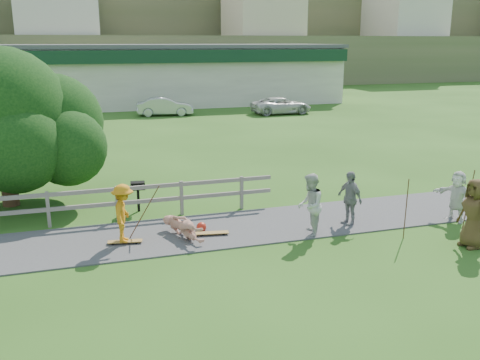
{
  "coord_description": "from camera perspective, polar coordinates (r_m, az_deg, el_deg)",
  "views": [
    {
      "loc": [
        -3.15,
        -12.74,
        5.37
      ],
      "look_at": [
        1.53,
        2.0,
        1.34
      ],
      "focal_mm": 40.0,
      "sensor_mm": 36.0,
      "label": 1
    }
  ],
  "objects": [
    {
      "name": "spectator_a",
      "position": [
        15.12,
        7.48,
        -2.7
      ],
      "size": [
        1.02,
        1.1,
        1.81
      ],
      "primitive_type": "imported",
      "rotation": [
        0.0,
        0.0,
        4.22
      ],
      "color": "#BCBCB8",
      "rests_on": "ground"
    },
    {
      "name": "pole_rider",
      "position": [
        15.12,
        -10.21,
        -2.99
      ],
      "size": [
        0.03,
        0.03,
        1.72
      ],
      "primitive_type": "cylinder",
      "color": "#503120",
      "rests_on": "ground"
    },
    {
      "name": "longboard_rider",
      "position": [
        14.95,
        -12.16,
        -6.58
      ],
      "size": [
        0.95,
        0.37,
        0.1
      ],
      "primitive_type": null,
      "rotation": [
        0.0,
        0.0,
        -0.16
      ],
      "color": "olive",
      "rests_on": "ground"
    },
    {
      "name": "bbq",
      "position": [
        17.59,
        -10.8,
        -1.76
      ],
      "size": [
        0.49,
        0.39,
        0.99
      ],
      "primitive_type": null,
      "rotation": [
        0.0,
        0.0,
        -0.1
      ],
      "color": "black",
      "rests_on": "ground"
    },
    {
      "name": "fence",
      "position": [
        16.76,
        -21.93,
        -2.58
      ],
      "size": [
        15.05,
        0.1,
        1.1
      ],
      "color": "#605A54",
      "rests_on": "ground"
    },
    {
      "name": "longboard_fallen",
      "position": [
        15.26,
        -3.0,
        -5.81
      ],
      "size": [
        0.97,
        0.37,
        0.1
      ],
      "primitive_type": null,
      "rotation": [
        0.0,
        0.0,
        -0.16
      ],
      "color": "olive",
      "rests_on": "ground"
    },
    {
      "name": "spectator_b",
      "position": [
        16.26,
        11.61,
        -1.92
      ],
      "size": [
        0.61,
        1.04,
        1.66
      ],
      "primitive_type": "imported",
      "rotation": [
        0.0,
        0.0,
        4.94
      ],
      "color": "gray",
      "rests_on": "ground"
    },
    {
      "name": "strip_mall",
      "position": [
        48.3,
        -9.26,
        11.1
      ],
      "size": [
        32.5,
        10.75,
        5.1
      ],
      "color": "#BAB2A3",
      "rests_on": "ground"
    },
    {
      "name": "path",
      "position": [
        15.54,
        -4.86,
        -5.59
      ],
      "size": [
        34.0,
        3.0,
        0.04
      ],
      "primitive_type": "cube",
      "color": "#3B3B3E",
      "rests_on": "ground"
    },
    {
      "name": "spectator_d",
      "position": [
        17.54,
        22.13,
        -1.63
      ],
      "size": [
        0.94,
        1.54,
        1.58
      ],
      "primitive_type": "imported",
      "rotation": [
        0.0,
        0.0,
        5.06
      ],
      "color": "silver",
      "rests_on": "ground"
    },
    {
      "name": "tree",
      "position": [
        19.19,
        -23.81,
        3.49
      ],
      "size": [
        6.98,
        6.98,
        4.17
      ],
      "primitive_type": null,
      "color": "black",
      "rests_on": "ground"
    },
    {
      "name": "ground",
      "position": [
        14.18,
        -3.48,
        -7.67
      ],
      "size": [
        260.0,
        260.0,
        0.0
      ],
      "primitive_type": "plane",
      "color": "#284F16",
      "rests_on": "ground"
    },
    {
      "name": "spectator_c",
      "position": [
        15.49,
        23.67,
        -3.28
      ],
      "size": [
        0.63,
        0.94,
        1.88
      ],
      "primitive_type": "imported",
      "rotation": [
        0.0,
        0.0,
        4.74
      ],
      "color": "#4C371E",
      "rests_on": "ground"
    },
    {
      "name": "helmet",
      "position": [
        15.59,
        -4.14,
        -5.02
      ],
      "size": [
        0.29,
        0.29,
        0.29
      ],
      "primitive_type": "sphere",
      "color": "#B62515",
      "rests_on": "ground"
    },
    {
      "name": "car_white",
      "position": [
        41.0,
        4.43,
        7.93
      ],
      "size": [
        4.65,
        2.27,
        1.27
      ],
      "primitive_type": "imported",
      "rotation": [
        0.0,
        0.0,
        1.61
      ],
      "color": "silver",
      "rests_on": "ground"
    },
    {
      "name": "pole_spec_right",
      "position": [
        16.37,
        23.13,
        -2.24
      ],
      "size": [
        0.03,
        0.03,
        1.91
      ],
      "primitive_type": "cylinder",
      "color": "#503120",
      "rests_on": "ground"
    },
    {
      "name": "skater_rider",
      "position": [
        14.7,
        -12.31,
        -3.86
      ],
      "size": [
        0.81,
        1.14,
        1.6
      ],
      "primitive_type": "imported",
      "rotation": [
        0.0,
        0.0,
        1.34
      ],
      "color": "#C87A12",
      "rests_on": "ground"
    },
    {
      "name": "skater_fallen",
      "position": [
        15.09,
        -6.06,
        -5.02
      ],
      "size": [
        1.81,
        0.98,
        0.64
      ],
      "primitive_type": "imported",
      "rotation": [
        0.0,
        0.0,
        0.34
      ],
      "color": "tan",
      "rests_on": "ground"
    },
    {
      "name": "pole_spec_left",
      "position": [
        15.5,
        17.29,
        -2.98
      ],
      "size": [
        0.03,
        0.03,
        1.72
      ],
      "primitive_type": "cylinder",
      "color": "#503120",
      "rests_on": "ground"
    },
    {
      "name": "car_silver",
      "position": [
        40.31,
        -8.04,
        7.77
      ],
      "size": [
        4.26,
        1.92,
        1.36
      ],
      "primitive_type": "imported",
      "rotation": [
        0.0,
        0.0,
        1.45
      ],
      "color": "#ABACB3",
      "rests_on": "ground"
    }
  ]
}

